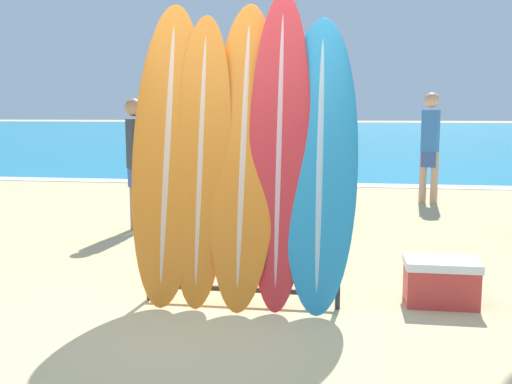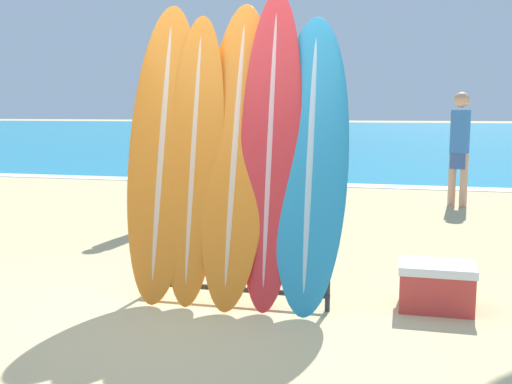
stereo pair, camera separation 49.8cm
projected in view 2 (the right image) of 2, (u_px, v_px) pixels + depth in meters
name	position (u px, v px, depth m)	size (l,w,h in m)	color
ground_plane	(193.00, 323.00, 4.37)	(160.00, 160.00, 0.00)	tan
ocean_water	(382.00, 132.00, 40.47)	(120.00, 60.00, 0.01)	teal
surfboard_rack	(232.00, 252.00, 4.76)	(1.57, 0.04, 0.78)	#28282D
surfboard_slot_0	(163.00, 152.00, 4.87)	(0.60, 0.65, 2.41)	orange
surfboard_slot_1	(194.00, 159.00, 4.79)	(0.49, 0.58, 2.31)	orange
surfboard_slot_2	(236.00, 153.00, 4.73)	(0.56, 0.77, 2.42)	orange
surfboard_slot_3	(270.00, 149.00, 4.64)	(0.49, 0.58, 2.48)	red
surfboard_slot_4	(310.00, 164.00, 4.57)	(0.58, 0.63, 2.28)	teal
person_near_water	(248.00, 155.00, 9.30)	(0.26, 0.25, 1.54)	tan
person_mid_beach	(254.00, 142.00, 11.05)	(0.29, 0.24, 1.75)	#846047
person_far_left	(153.00, 158.00, 7.72)	(0.27, 0.29, 1.69)	#A87A5B
person_far_right	(460.00, 144.00, 9.53)	(0.31, 0.26, 1.82)	tan
cooler_box	(436.00, 286.00, 4.66)	(0.57, 0.40, 0.37)	red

